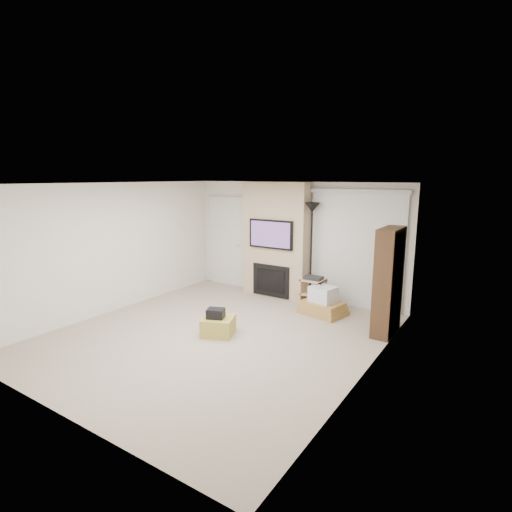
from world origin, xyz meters
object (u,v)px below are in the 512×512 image
Objects in this scene: ottoman at (218,326)px; floor_lamp at (312,224)px; box_stack at (323,304)px; av_stand at (313,291)px; bookshelf at (388,282)px.

floor_lamp is at bearing 78.13° from ottoman.
av_stand is at bearing 144.78° from box_stack.
ottoman is 0.76× the size of av_stand.
av_stand is (0.23, -0.35, -1.30)m from floor_lamp.
av_stand is at bearing 70.61° from ottoman.
av_stand is 0.71× the size of box_stack.
floor_lamp is 3.17× the size of av_stand.
av_stand reaches higher than ottoman.
floor_lamp reaches higher than box_stack.
bookshelf is (2.34, 1.59, 0.75)m from ottoman.
ottoman is 2.25m from av_stand.
bookshelf reaches higher than av_stand.
ottoman is 2.93m from floor_lamp.
box_stack is at bearing 60.73° from ottoman.
bookshelf is at bearing -18.16° from av_stand.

